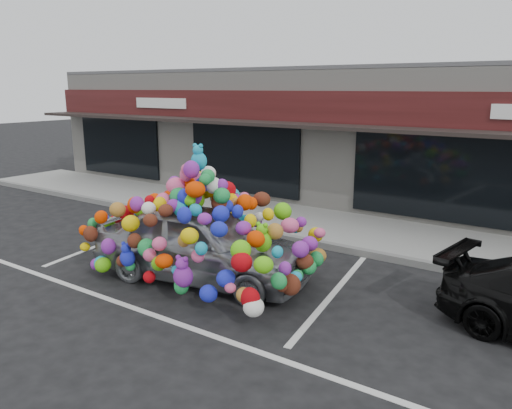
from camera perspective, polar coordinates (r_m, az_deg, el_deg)
The scene contains 8 objects.
ground at distance 10.68m, azimuth -5.42°, elevation -7.09°, with size 90.00×90.00×0.00m, color black.
shop_building at distance 17.42m, azimuth 12.56°, elevation 7.89°, with size 24.00×7.20×4.31m.
sidewalk at distance 13.82m, azimuth 5.20°, elevation -2.01°, with size 26.00×3.00×0.15m, color gray.
kerb at distance 12.58m, azimuth 1.85°, elevation -3.51°, with size 26.00×0.18×0.16m, color slate.
parking_stripe_left at distance 12.99m, azimuth -15.82°, elevation -3.81°, with size 0.12×4.40×0.01m, color silver.
parking_stripe_mid at distance 9.43m, azimuth 8.82°, elevation -10.01°, with size 0.12×4.40×0.01m, color silver.
lane_line at distance 7.89m, azimuth -4.84°, elevation -14.77°, with size 14.00×0.12×0.01m, color silver.
toy_car at distance 9.77m, azimuth -6.23°, elevation -3.40°, with size 3.15×4.90×2.71m.
Camera 1 is at (6.44, -7.67, 3.71)m, focal length 35.00 mm.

